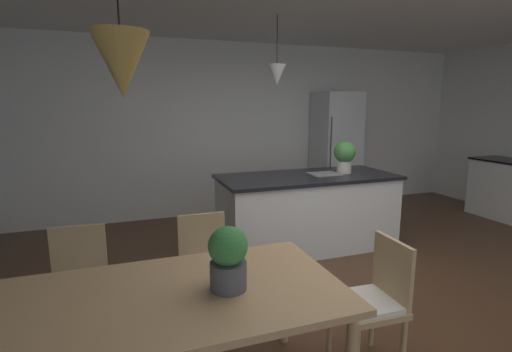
# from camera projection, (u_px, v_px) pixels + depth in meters

# --- Properties ---
(ground_plane) EXTENTS (10.00, 8.40, 0.04)m
(ground_plane) POSITION_uv_depth(u_px,v_px,m) (356.00, 305.00, 3.35)
(ground_plane) COLOR #4C301E
(wall_back_kitchen) EXTENTS (10.00, 0.12, 2.70)m
(wall_back_kitchen) POSITION_uv_depth(u_px,v_px,m) (244.00, 129.00, 6.11)
(wall_back_kitchen) COLOR silver
(wall_back_kitchen) RESTS_ON ground_plane
(dining_table) EXTENTS (2.05, 1.00, 0.74)m
(dining_table) POSITION_uv_depth(u_px,v_px,m) (152.00, 308.00, 1.97)
(dining_table) COLOR tan
(dining_table) RESTS_ON ground_plane
(chair_far_right) EXTENTS (0.40, 0.40, 0.87)m
(chair_far_right) POSITION_uv_depth(u_px,v_px,m) (205.00, 266.00, 2.96)
(chair_far_right) COLOR tan
(chair_far_right) RESTS_ON ground_plane
(chair_far_left) EXTENTS (0.43, 0.43, 0.87)m
(chair_far_left) POSITION_uv_depth(u_px,v_px,m) (77.00, 285.00, 2.66)
(chair_far_left) COLOR tan
(chair_far_left) RESTS_ON ground_plane
(chair_kitchen_end) EXTENTS (0.42, 0.42, 0.87)m
(chair_kitchen_end) POSITION_uv_depth(u_px,v_px,m) (374.00, 299.00, 2.46)
(chair_kitchen_end) COLOR tan
(chair_kitchen_end) RESTS_ON ground_plane
(kitchen_island) EXTENTS (2.14, 0.94, 0.91)m
(kitchen_island) POSITION_uv_depth(u_px,v_px,m) (307.00, 211.00, 4.60)
(kitchen_island) COLOR white
(kitchen_island) RESTS_ON ground_plane
(refrigerator) EXTENTS (0.67, 0.67, 1.94)m
(refrigerator) POSITION_uv_depth(u_px,v_px,m) (335.00, 151.00, 6.30)
(refrigerator) COLOR silver
(refrigerator) RESTS_ON ground_plane
(pendant_over_table) EXTENTS (0.25, 0.25, 0.95)m
(pendant_over_table) POSITION_uv_depth(u_px,v_px,m) (122.00, 65.00, 1.61)
(pendant_over_table) COLOR black
(pendant_over_island_main) EXTENTS (0.21, 0.21, 0.76)m
(pendant_over_island_main) POSITION_uv_depth(u_px,v_px,m) (277.00, 75.00, 4.17)
(pendant_over_island_main) COLOR black
(potted_plant_on_island) EXTENTS (0.27, 0.27, 0.40)m
(potted_plant_on_island) POSITION_uv_depth(u_px,v_px,m) (345.00, 155.00, 4.64)
(potted_plant_on_island) COLOR beige
(potted_plant_on_island) RESTS_ON kitchen_island
(potted_plant_on_table) EXTENTS (0.21, 0.21, 0.35)m
(potted_plant_on_table) POSITION_uv_depth(u_px,v_px,m) (228.00, 257.00, 2.01)
(potted_plant_on_table) COLOR #4C4C51
(potted_plant_on_table) RESTS_ON dining_table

